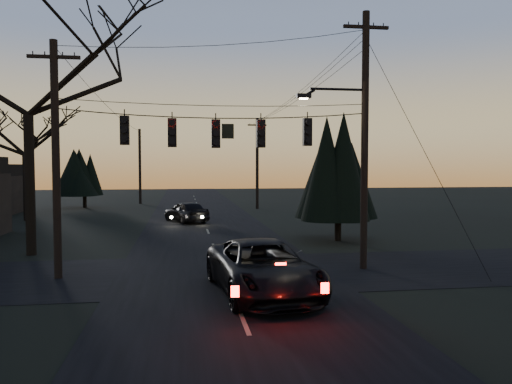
{
  "coord_description": "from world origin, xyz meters",
  "views": [
    {
      "loc": [
        -1.56,
        -8.65,
        4.06
      ],
      "look_at": [
        1.19,
        9.82,
        3.08
      ],
      "focal_mm": 35.0,
      "sensor_mm": 36.0,
      "label": 1
    }
  ],
  "objects": [
    {
      "name": "utility_pole_left",
      "position": [
        -6.0,
        10.0,
        0.0
      ],
      "size": [
        1.8,
        0.3,
        8.5
      ],
      "primitive_type": null,
      "color": "black",
      "rests_on": "ground"
    },
    {
      "name": "span_signal_assembly",
      "position": [
        -0.24,
        10.0,
        5.31
      ],
      "size": [
        11.5,
        0.44,
        1.51
      ],
      "color": "black",
      "rests_on": "ground"
    },
    {
      "name": "bare_tree_left",
      "position": [
        -8.37,
        15.13,
        8.88
      ],
      "size": [
        9.77,
        9.77,
        12.71
      ],
      "color": "black",
      "rests_on": "ground"
    },
    {
      "name": "suv_near",
      "position": [
        0.94,
        6.67,
        0.84
      ],
      "size": [
        3.42,
        6.29,
        1.67
      ],
      "primitive_type": "imported",
      "rotation": [
        0.0,
        0.0,
        0.11
      ],
      "color": "black",
      "rests_on": "ground"
    },
    {
      "name": "sedan_oncoming_a",
      "position": [
        -1.26,
        27.4,
        0.77
      ],
      "size": [
        3.54,
        4.84,
        1.53
      ],
      "primitive_type": "imported",
      "rotation": [
        0.0,
        0.0,
        3.58
      ],
      "color": "black",
      "rests_on": "ground"
    },
    {
      "name": "utility_pole_far_l",
      "position": [
        -6.0,
        46.0,
        0.0
      ],
      "size": [
        0.3,
        0.3,
        8.0
      ],
      "primitive_type": null,
      "color": "black",
      "rests_on": "ground"
    },
    {
      "name": "utility_pole_far_r",
      "position": [
        5.5,
        38.0,
        0.0
      ],
      "size": [
        1.8,
        0.3,
        8.5
      ],
      "primitive_type": null,
      "color": "black",
      "rests_on": "ground"
    },
    {
      "name": "evergreen_right",
      "position": [
        6.8,
        17.28,
        4.27
      ],
      "size": [
        4.0,
        4.0,
        7.36
      ],
      "color": "black",
      "rests_on": "ground"
    },
    {
      "name": "cross_road",
      "position": [
        0.0,
        10.0,
        0.01
      ],
      "size": [
        60.0,
        7.0,
        0.02
      ],
      "primitive_type": "cube",
      "color": "black",
      "rests_on": "ground"
    },
    {
      "name": "evergreen_dist",
      "position": [
        -10.96,
        41.8,
        3.39
      ],
      "size": [
        3.98,
        3.98,
        5.6
      ],
      "color": "black",
      "rests_on": "ground"
    },
    {
      "name": "bare_tree_dist",
      "position": [
        -13.0,
        30.36,
        6.79
      ],
      "size": [
        6.14,
        6.14,
        9.72
      ],
      "color": "black",
      "rests_on": "ground"
    },
    {
      "name": "utility_pole_right",
      "position": [
        5.5,
        10.0,
        0.0
      ],
      "size": [
        5.0,
        0.3,
        10.0
      ],
      "primitive_type": null,
      "color": "black",
      "rests_on": "ground"
    },
    {
      "name": "main_road",
      "position": [
        0.0,
        20.0,
        0.01
      ],
      "size": [
        8.0,
        120.0,
        0.02
      ],
      "primitive_type": "cube",
      "color": "black",
      "rests_on": "ground"
    }
  ]
}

